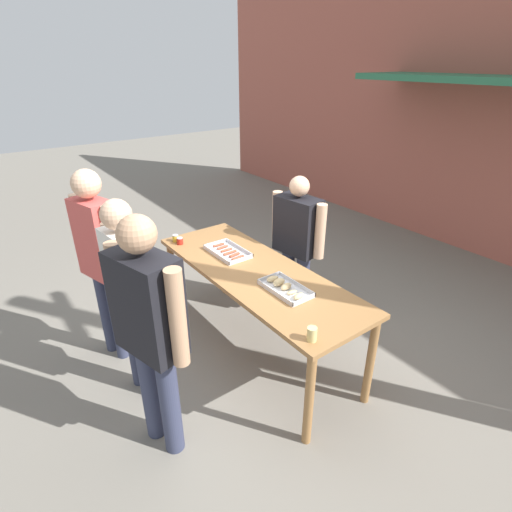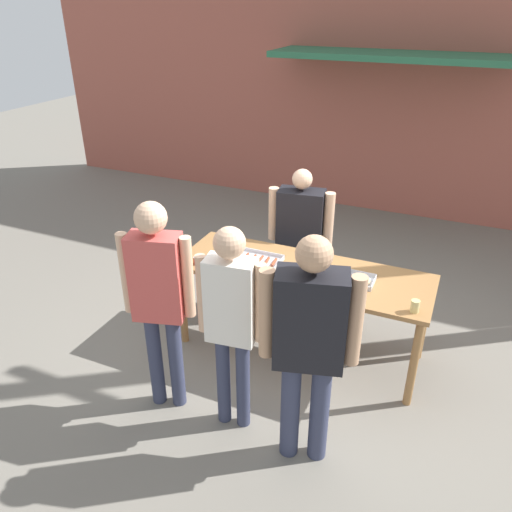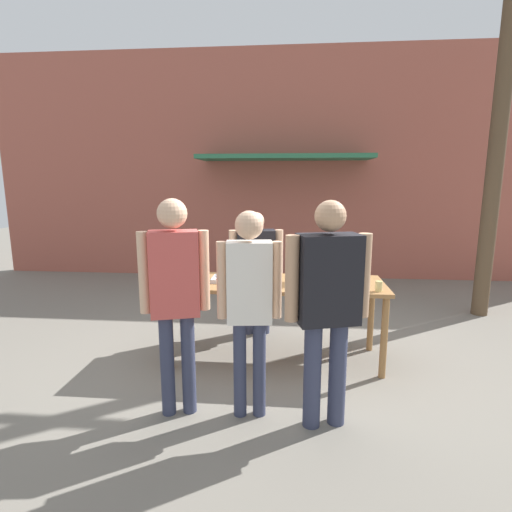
# 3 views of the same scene
# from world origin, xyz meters

# --- Properties ---
(ground_plane) EXTENTS (24.00, 24.00, 0.00)m
(ground_plane) POSITION_xyz_m (0.00, 0.00, 0.00)
(ground_plane) COLOR slate
(building_facade_back) EXTENTS (12.00, 1.11, 4.50)m
(building_facade_back) POSITION_xyz_m (0.00, 3.98, 2.26)
(building_facade_back) COLOR #A85647
(building_facade_back) RESTS_ON ground
(serving_table) EXTENTS (2.32, 0.81, 0.89)m
(serving_table) POSITION_xyz_m (0.00, 0.00, 0.79)
(serving_table) COLOR olive
(serving_table) RESTS_ON ground
(food_tray_sausages) EXTENTS (0.48, 0.28, 0.04)m
(food_tray_sausages) POSITION_xyz_m (-0.46, -0.01, 0.90)
(food_tray_sausages) COLOR silver
(food_tray_sausages) RESTS_ON serving_table
(food_tray_buns) EXTENTS (0.46, 0.25, 0.07)m
(food_tray_buns) POSITION_xyz_m (0.41, -0.01, 0.91)
(food_tray_buns) COLOR silver
(food_tray_buns) RESTS_ON serving_table
(condiment_jar_mustard) EXTENTS (0.07, 0.07, 0.07)m
(condiment_jar_mustard) POSITION_xyz_m (-1.03, -0.29, 0.93)
(condiment_jar_mustard) COLOR gold
(condiment_jar_mustard) RESTS_ON serving_table
(condiment_jar_ketchup) EXTENTS (0.07, 0.07, 0.07)m
(condiment_jar_ketchup) POSITION_xyz_m (-0.94, -0.29, 0.93)
(condiment_jar_ketchup) COLOR #B22319
(condiment_jar_ketchup) RESTS_ON serving_table
(beer_cup) EXTENTS (0.07, 0.07, 0.10)m
(beer_cup) POSITION_xyz_m (1.03, -0.29, 0.94)
(beer_cup) COLOR #DBC67A
(beer_cup) RESTS_ON serving_table
(person_server_behind_table) EXTENTS (0.68, 0.33, 1.58)m
(person_server_behind_table) POSITION_xyz_m (-0.29, 0.75, 0.93)
(person_server_behind_table) COLOR #333851
(person_server_behind_table) RESTS_ON ground
(person_customer_holding_hotdog) EXTENTS (0.55, 0.31, 1.84)m
(person_customer_holding_hotdog) POSITION_xyz_m (-0.78, -1.13, 1.11)
(person_customer_holding_hotdog) COLOR #333851
(person_customer_holding_hotdog) RESTS_ON ground
(person_customer_with_cup) EXTENTS (0.66, 0.37, 1.83)m
(person_customer_with_cup) POSITION_xyz_m (0.45, -1.19, 1.09)
(person_customer_with_cup) COLOR #333851
(person_customer_with_cup) RESTS_ON ground
(person_customer_waiting_in_line) EXTENTS (0.52, 0.24, 1.74)m
(person_customer_waiting_in_line) POSITION_xyz_m (-0.17, -1.11, 1.06)
(person_customer_waiting_in_line) COLOR #333851
(person_customer_waiting_in_line) RESTS_ON ground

